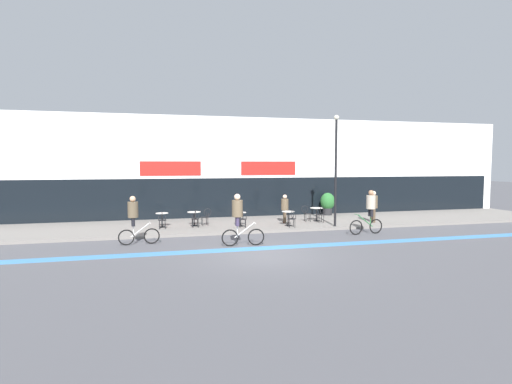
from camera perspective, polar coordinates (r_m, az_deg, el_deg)
ground_plane at (r=15.04m, az=1.29°, el=-9.01°), size 120.00×120.00×0.00m
sidewalk_slab at (r=21.98m, az=-3.80°, el=-4.69°), size 40.00×5.50×0.12m
storefront_facade at (r=26.38m, az=-5.70°, el=3.43°), size 40.00×4.06×6.26m
bike_lane_stripe at (r=16.16m, az=0.14°, el=-8.07°), size 36.00×0.70×0.01m
bistro_table_0 at (r=21.24m, az=-13.28°, el=-3.51°), size 0.65×0.65×0.74m
bistro_table_1 at (r=21.36m, az=-8.83°, el=-3.38°), size 0.71×0.71×0.74m
bistro_table_2 at (r=21.06m, az=-2.24°, el=-3.48°), size 0.63×0.63×0.73m
bistro_table_3 at (r=21.23m, az=4.61°, el=-3.36°), size 0.68×0.68×0.76m
bistro_table_4 at (r=23.14m, az=8.65°, el=-2.77°), size 0.74×0.74×0.76m
cafe_chair_0_near at (r=20.62m, az=-13.26°, el=-3.75°), size 0.41×0.58×0.90m
cafe_chair_1_near at (r=20.75m, az=-8.67°, el=-3.64°), size 0.40×0.58×0.90m
cafe_chair_1_side at (r=21.44m, az=-7.17°, el=-3.37°), size 0.60×0.45×0.90m
cafe_chair_2_near at (r=20.45m, az=-1.90°, el=-3.70°), size 0.45×0.60×0.90m
cafe_chair_3_near at (r=20.65m, az=5.16°, el=-3.64°), size 0.43×0.59×0.90m
cafe_chair_4_near at (r=22.58m, az=9.27°, el=-3.02°), size 0.40×0.58×0.90m
cafe_chair_4_side at (r=22.92m, az=7.20°, el=-2.89°), size 0.59×0.43×0.90m
planter_pot at (r=25.93m, az=10.19°, el=-1.53°), size 0.92×0.92×1.42m
lamp_post at (r=21.19m, az=11.34°, el=4.05°), size 0.26×0.26×5.79m
cyclist_0 at (r=16.47m, az=-2.48°, el=-3.43°), size 1.79×0.53×2.17m
cyclist_1 at (r=17.46m, az=-16.96°, el=-3.38°), size 1.70×0.52×2.06m
cyclist_2 at (r=20.04m, az=15.91°, el=-2.37°), size 1.82×0.52×2.13m
pedestrian_near_end at (r=22.16m, az=4.13°, el=-2.02°), size 0.41×0.41×1.57m
pedestrian_far_end at (r=23.23m, az=16.43°, el=-1.62°), size 0.45×0.45×1.76m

